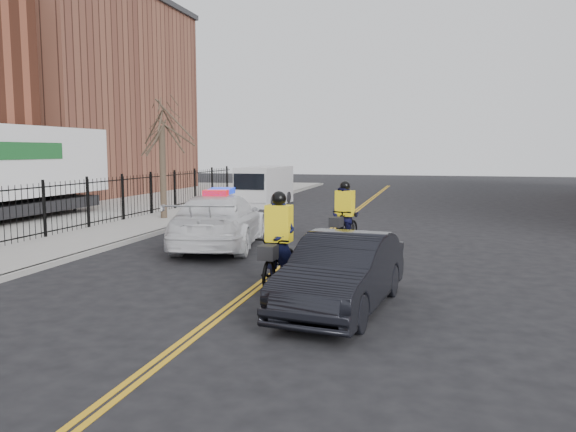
{
  "coord_description": "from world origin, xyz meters",
  "views": [
    {
      "loc": [
        3.8,
        -12.28,
        3.07
      ],
      "look_at": [
        -0.02,
        2.44,
        1.3
      ],
      "focal_mm": 35.0,
      "sensor_mm": 36.0,
      "label": 1
    }
  ],
  "objects_px": {
    "cyclist_near": "(279,253)",
    "cyclist_far": "(345,221)",
    "police_cruiser": "(220,221)",
    "cargo_van": "(264,186)",
    "dark_sedan": "(342,272)"
  },
  "relations": [
    {
      "from": "cargo_van",
      "to": "cyclist_near",
      "type": "relative_size",
      "value": 2.34
    },
    {
      "from": "police_cruiser",
      "to": "cyclist_near",
      "type": "height_order",
      "value": "cyclist_near"
    },
    {
      "from": "cyclist_far",
      "to": "dark_sedan",
      "type": "bearing_deg",
      "value": -70.12
    },
    {
      "from": "dark_sedan",
      "to": "cargo_van",
      "type": "distance_m",
      "value": 21.35
    },
    {
      "from": "cargo_van",
      "to": "dark_sedan",
      "type": "bearing_deg",
      "value": -66.8
    },
    {
      "from": "cyclist_far",
      "to": "police_cruiser",
      "type": "bearing_deg",
      "value": -151.93
    },
    {
      "from": "cyclist_near",
      "to": "police_cruiser",
      "type": "bearing_deg",
      "value": 128.2
    },
    {
      "from": "dark_sedan",
      "to": "cyclist_far",
      "type": "height_order",
      "value": "cyclist_far"
    },
    {
      "from": "police_cruiser",
      "to": "cyclist_near",
      "type": "xyz_separation_m",
      "value": [
        3.18,
        -4.45,
        -0.11
      ]
    },
    {
      "from": "dark_sedan",
      "to": "cargo_van",
      "type": "relative_size",
      "value": 0.85
    },
    {
      "from": "cargo_van",
      "to": "cyclist_near",
      "type": "bearing_deg",
      "value": -69.86
    },
    {
      "from": "dark_sedan",
      "to": "police_cruiser",
      "type": "bearing_deg",
      "value": 136.47
    },
    {
      "from": "cyclist_near",
      "to": "cyclist_far",
      "type": "xyz_separation_m",
      "value": [
        0.64,
        5.6,
        0.08
      ]
    },
    {
      "from": "dark_sedan",
      "to": "cargo_van",
      "type": "height_order",
      "value": "cargo_van"
    },
    {
      "from": "police_cruiser",
      "to": "cargo_van",
      "type": "distance_m",
      "value": 14.16
    }
  ]
}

